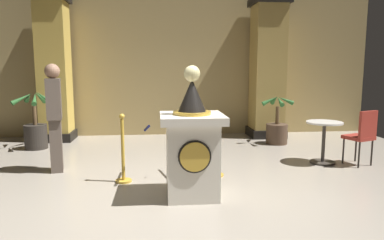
% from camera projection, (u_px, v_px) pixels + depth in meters
% --- Properties ---
extents(ground_plane, '(10.42, 10.42, 0.00)m').
position_uv_depth(ground_plane, '(171.00, 194.00, 4.81)').
color(ground_plane, '#9E9384').
extents(back_wall, '(10.42, 0.16, 3.43)m').
position_uv_depth(back_wall, '(163.00, 66.00, 8.93)').
color(back_wall, tan).
rests_on(back_wall, ground_plane).
extents(pedestal_clock, '(0.81, 0.81, 1.70)m').
position_uv_depth(pedestal_clock, '(192.00, 146.00, 4.64)').
color(pedestal_clock, silver).
rests_on(pedestal_clock, ground_plane).
extents(stanchion_near, '(0.24, 0.24, 1.04)m').
position_uv_depth(stanchion_near, '(216.00, 153.00, 5.56)').
color(stanchion_near, gold).
rests_on(stanchion_near, ground_plane).
extents(stanchion_far, '(0.24, 0.24, 1.02)m').
position_uv_depth(stanchion_far, '(123.00, 158.00, 5.26)').
color(stanchion_far, gold).
rests_on(stanchion_far, ground_plane).
extents(velvet_rope, '(0.82, 0.80, 0.22)m').
position_uv_depth(velvet_rope, '(171.00, 128.00, 5.35)').
color(velvet_rope, '#141947').
extents(column_left, '(0.77, 0.77, 3.29)m').
position_uv_depth(column_left, '(54.00, 69.00, 8.15)').
color(column_left, black).
rests_on(column_left, ground_plane).
extents(column_right, '(0.86, 0.86, 3.29)m').
position_uv_depth(column_right, '(267.00, 69.00, 8.63)').
color(column_right, black).
rests_on(column_right, ground_plane).
extents(potted_palm_left, '(0.81, 0.83, 1.24)m').
position_uv_depth(potted_palm_left, '(36.00, 130.00, 7.44)').
color(potted_palm_left, '#2D2823').
rests_on(potted_palm_left, ground_plane).
extents(potted_palm_right, '(0.73, 0.72, 1.10)m').
position_uv_depth(potted_palm_right, '(277.00, 129.00, 7.94)').
color(potted_palm_right, '#4C3828').
rests_on(potted_palm_right, ground_plane).
extents(bystander_guest, '(0.29, 0.40, 1.74)m').
position_uv_depth(bystander_guest, '(55.00, 115.00, 5.73)').
color(bystander_guest, brown).
rests_on(bystander_guest, ground_plane).
extents(cafe_table, '(0.62, 0.62, 0.74)m').
position_uv_depth(cafe_table, '(324.00, 137.00, 6.29)').
color(cafe_table, '#332D28').
rests_on(cafe_table, ground_plane).
extents(cafe_chair_red, '(0.52, 0.52, 0.96)m').
position_uv_depth(cafe_chair_red, '(363.00, 133.00, 6.12)').
color(cafe_chair_red, black).
rests_on(cafe_chair_red, ground_plane).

